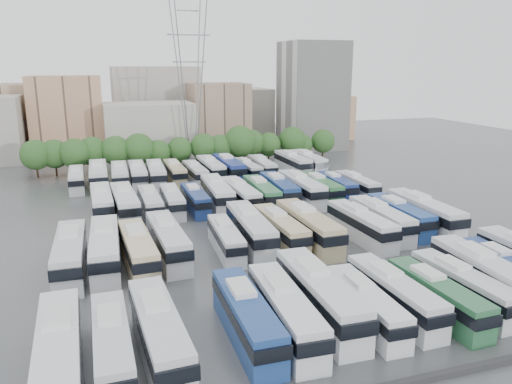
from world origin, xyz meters
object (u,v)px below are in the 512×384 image
object	(u,v)px
bus_r1_s7	(280,229)
bus_r2_s7	(240,195)
bus_r0_s9	(437,296)
bus_r2_s8	(261,193)
bus_r3_s9	(247,170)
bus_r1_s1	(105,248)
bus_r2_s2	(125,203)
bus_r3_s2	(120,176)
bus_r0_s7	(366,305)
bus_r3_s4	(156,174)
bus_r0_s1	(112,345)
bus_r2_s1	(102,202)
bus_r0_s4	(247,317)
bus_r3_s0	(77,179)
bus_r1_s5	(226,239)
bus_r3_s12	(292,163)
bus_r1_s11	(381,219)
bus_r0_s2	(159,332)
bus_r1_s13	(424,213)
bus_r3_s6	(195,173)
bus_r1_s10	(361,224)
bus_r2_s9	(279,189)
bus_r1_s8	(308,227)
bus_r0_s12	(505,269)
bus_r3_s3	(138,174)
bus_r3_s10	(262,167)
bus_r2_s10	(301,188)
bus_r3_s13	(308,162)
bus_r0_s6	(319,295)
bus_r3_s8	(229,168)
bus_r0_s8	(394,294)
bus_r3_s5	(175,172)
bus_r2_s13	(357,185)
bus_r3_s7	(211,169)
bus_r1_s3	(168,240)
bus_r2_s6	(217,193)
bus_r0_s5	(285,311)
bus_r1_s2	(138,250)
bus_r2_s12	(336,186)
bus_r2_s5	(195,199)
bus_r1_s12	(399,215)
bus_r2_s3	(150,203)
electricity_pylon	(190,74)
bus_r0_s11	(485,275)

from	to	relation	value
bus_r1_s7	bus_r2_s7	xyz separation A→B (m)	(-0.11, 16.45, 0.05)
bus_r0_s9	bus_r2_s8	bearing A→B (deg)	93.17
bus_r3_s9	bus_r1_s1	bearing A→B (deg)	-129.55
bus_r2_s2	bus_r3_s2	size ratio (longest dim) A/B	1.06
bus_r0_s7	bus_r3_s4	size ratio (longest dim) A/B	0.86
bus_r0_s1	bus_r2_s1	bearing A→B (deg)	89.07
bus_r0_s4	bus_r3_s0	size ratio (longest dim) A/B	1.09
bus_r1_s5	bus_r3_s12	size ratio (longest dim) A/B	0.85
bus_r1_s11	bus_r2_s8	xyz separation A→B (m)	(-10.03, 16.96, -0.01)
bus_r0_s1	bus_r0_s2	xyz separation A→B (m)	(3.31, 0.42, 0.19)
bus_r1_s13	bus_r3_s6	xyz separation A→B (m)	(-23.05, 34.46, -0.35)
bus_r1_s10	bus_r2_s9	world-z (taller)	bus_r2_s9
bus_r0_s1	bus_r2_s7	size ratio (longest dim) A/B	0.92
bus_r1_s8	bus_r2_s2	size ratio (longest dim) A/B	1.02
bus_r0_s12	bus_r3_s3	size ratio (longest dim) A/B	0.91
bus_r3_s0	bus_r3_s10	distance (m)	33.21
bus_r0_s2	bus_r2_s10	xyz separation A→B (m)	(26.39, 35.98, 0.10)
bus_r0_s12	bus_r3_s13	world-z (taller)	bus_r3_s13
bus_r0_s6	bus_r3_s8	xyz separation A→B (m)	(6.32, 52.88, -0.02)
bus_r0_s2	bus_r0_s8	bearing A→B (deg)	-1.61
bus_r3_s5	bus_r2_s13	bearing A→B (deg)	-35.54
bus_r3_s9	bus_r3_s12	xyz separation A→B (m)	(9.88, 2.09, 0.26)
bus_r1_s10	bus_r3_s7	size ratio (longest dim) A/B	0.98
bus_r0_s2	bus_r3_s10	size ratio (longest dim) A/B	1.10
bus_r3_s4	bus_r0_s12	bearing A→B (deg)	-60.53
bus_r1_s3	bus_r2_s6	world-z (taller)	bus_r2_s6
bus_r1_s5	bus_r3_s6	xyz separation A→B (m)	(3.47, 34.96, 0.07)
bus_r1_s11	bus_r3_s2	xyz separation A→B (m)	(-29.65, 35.55, 0.03)
bus_r0_s2	bus_r1_s7	bearing A→B (deg)	46.31
bus_r2_s13	bus_r1_s1	bearing A→B (deg)	-155.80
bus_r3_s5	bus_r3_s6	bearing A→B (deg)	-24.76
bus_r1_s3	bus_r3_s9	bearing A→B (deg)	57.79
bus_r2_s9	bus_r3_s3	world-z (taller)	bus_r2_s9
bus_r0_s5	bus_r1_s2	distance (m)	19.75
bus_r2_s12	bus_r3_s3	bearing A→B (deg)	150.90
bus_r0_s5	bus_r1_s1	world-z (taller)	bus_r1_s1
bus_r3_s4	bus_r0_s6	bearing A→B (deg)	-79.83
bus_r0_s5	bus_r2_s5	size ratio (longest dim) A/B	1.16
bus_r1_s12	bus_r1_s13	bearing A→B (deg)	-10.00
bus_r0_s8	bus_r3_s13	world-z (taller)	bus_r3_s13
bus_r2_s2	bus_r3_s0	bearing A→B (deg)	106.73
bus_r0_s6	bus_r3_s4	xyz separation A→B (m)	(-6.98, 52.54, -0.17)
bus_r0_s7	bus_r1_s7	xyz separation A→B (m)	(-0.14, 19.49, 0.21)
bus_r2_s3	bus_r2_s5	world-z (taller)	bus_r2_s3
electricity_pylon	bus_r3_s2	size ratio (longest dim) A/B	2.68
electricity_pylon	bus_r2_s5	world-z (taller)	electricity_pylon
bus_r2_s3	bus_r2_s12	world-z (taller)	bus_r2_s3
bus_r1_s12	bus_r2_s12	world-z (taller)	bus_r1_s12
bus_r0_s11	bus_r0_s6	bearing A→B (deg)	179.68
bus_r0_s4	bus_r2_s12	size ratio (longest dim) A/B	1.11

